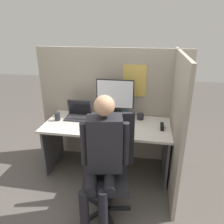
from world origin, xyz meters
TOP-DOWN VIEW (x-y plane):
  - ground_plane at (0.00, 0.00)m, footprint 12.00×12.00m
  - cubicle_panel_back at (0.00, 0.75)m, footprint 2.16×0.05m
  - cubicle_panel_right at (0.85, 0.29)m, footprint 0.04×1.38m
  - desk at (0.00, 0.36)m, footprint 1.66×0.73m
  - paper_box at (0.07, 0.56)m, footprint 0.35×0.23m
  - monitor at (0.07, 0.56)m, footprint 0.50×0.22m
  - laptop at (-0.43, 0.50)m, footprint 0.34×0.24m
  - mouse at (-0.14, 0.20)m, footprint 0.07×0.05m
  - stapler at (0.71, 0.36)m, footprint 0.04×0.15m
  - carrot_toy at (0.35, 0.14)m, footprint 0.05×0.11m
  - office_chair at (0.15, -0.26)m, footprint 0.55×0.59m
  - person at (0.11, -0.42)m, footprint 0.47×0.49m
  - coffee_mug at (0.43, 0.59)m, footprint 0.09×0.09m
  - pen_cup at (-0.69, 0.37)m, footprint 0.07×0.07m

SIDE VIEW (x-z plane):
  - ground_plane at x=0.00m, z-range 0.00..0.00m
  - office_chair at x=0.15m, z-range 0.00..1.08m
  - desk at x=0.00m, z-range 0.20..0.91m
  - mouse at x=-0.14m, z-range 0.72..0.75m
  - carrot_toy at x=0.35m, z-range 0.72..0.77m
  - stapler at x=0.71m, z-range 0.72..0.77m
  - paper_box at x=0.07m, z-range 0.72..0.80m
  - coffee_mug at x=0.43m, z-range 0.72..0.80m
  - laptop at x=-0.43m, z-range 0.64..0.89m
  - person at x=0.11m, z-range 0.10..1.45m
  - pen_cup at x=-0.69m, z-range 0.72..0.83m
  - cubicle_panel_right at x=0.85m, z-range 0.00..1.66m
  - cubicle_panel_back at x=0.00m, z-range 0.00..1.66m
  - monitor at x=0.07m, z-range 0.81..1.28m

